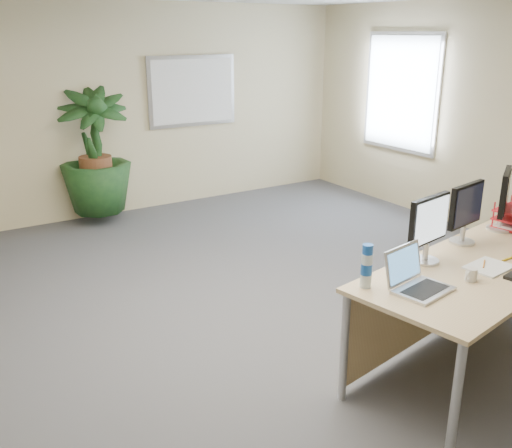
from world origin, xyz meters
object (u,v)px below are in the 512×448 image
monitor_right (466,209)px  laptop (415,279)px  floor_plant (96,165)px  monitor_left (429,225)px  desk (466,282)px

monitor_right → laptop: (-0.92, -0.38, -0.20)m
floor_plant → monitor_left: floor_plant is taller
floor_plant → monitor_right: size_ratio=3.26×
monitor_left → laptop: size_ratio=1.17×
desk → laptop: (-0.68, -0.13, 0.23)m
monitor_left → monitor_right: monitor_left is taller
desk → monitor_left: 0.55m
laptop → monitor_left: bearing=34.4°
floor_plant → monitor_left: 4.58m
desk → monitor_right: 0.56m
desk → monitor_right: size_ratio=4.82×
floor_plant → laptop: floor_plant is taller
desk → monitor_right: monitor_right is taller
monitor_right → laptop: 1.01m
desk → monitor_left: (-0.29, 0.14, 0.44)m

